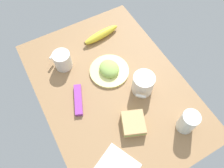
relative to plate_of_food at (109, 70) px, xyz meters
The scene contains 8 objects.
tabletop 9.03cm from the plate_of_food, 159.84° to the left, with size 90.00×64.00×2.00cm, color #936D47.
plate_of_food is the anchor object (origin of this frame).
coffee_mug_black 22.50cm from the plate_of_food, 51.88° to the left, with size 10.17×9.40×8.77cm.
coffee_mug_milky 18.10cm from the plate_of_food, 151.59° to the right, with size 11.45×11.03×9.96cm.
sandwich_main 28.63cm from the plate_of_food, behind, with size 12.78×12.23×4.40cm.
glass_of_milk 41.78cm from the plate_of_food, 159.73° to the right, with size 7.07×7.07×10.79cm.
banana 21.98cm from the plate_of_food, 17.43° to the right, with size 6.95×21.06×4.16cm.
snack_bar 20.57cm from the plate_of_food, 109.72° to the left, with size 14.66×3.22×2.00cm, color purple.
Camera 1 is at (-43.06, 23.80, 91.10)cm, focal length 35.46 mm.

